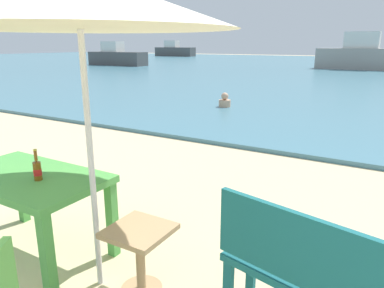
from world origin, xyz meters
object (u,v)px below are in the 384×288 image
(picnic_table_green, at_px, (28,186))
(boat_fishing_trawler, at_px, (117,57))
(patio_umbrella, at_px, (78,0))
(boat_cargo_ship, at_px, (369,56))
(beer_bottle_amber, at_px, (37,169))
(boat_ferry, at_px, (175,51))
(bench_teal_center, at_px, (312,275))
(swimmer_person, at_px, (225,101))
(side_table_wood, at_px, (140,251))

(picnic_table_green, height_order, boat_fishing_trawler, boat_fishing_trawler)
(picnic_table_green, bearing_deg, patio_umbrella, -1.58)
(patio_umbrella, height_order, boat_cargo_ship, boat_cargo_ship)
(boat_cargo_ship, bearing_deg, beer_bottle_amber, -90.09)
(beer_bottle_amber, height_order, patio_umbrella, patio_umbrella)
(boat_ferry, bearing_deg, picnic_table_green, -58.24)
(bench_teal_center, xyz_separation_m, swimmer_person, (-4.11, 7.46, -0.30))
(beer_bottle_amber, relative_size, swimmer_person, 0.65)
(picnic_table_green, xyz_separation_m, bench_teal_center, (2.39, 0.14, -0.11))
(beer_bottle_amber, bearing_deg, boat_cargo_ship, 89.91)
(patio_umbrella, xyz_separation_m, boat_fishing_trawler, (-19.34, 21.79, -1.34))
(swimmer_person, bearing_deg, boat_cargo_ship, 84.12)
(bench_teal_center, bearing_deg, picnic_table_green, -176.71)
(boat_fishing_trawler, bearing_deg, swimmer_person, -40.14)
(beer_bottle_amber, relative_size, side_table_wood, 0.49)
(swimmer_person, bearing_deg, beer_bottle_amber, -75.84)
(boat_fishing_trawler, bearing_deg, beer_bottle_amber, -49.34)
(bench_teal_center, relative_size, swimmer_person, 3.05)
(bench_teal_center, bearing_deg, boat_fishing_trawler, 134.04)
(side_table_wood, bearing_deg, bench_teal_center, 3.42)
(patio_umbrella, xyz_separation_m, boat_cargo_ship, (-0.58, 26.71, -1.12))
(boat_fishing_trawler, bearing_deg, side_table_wood, -47.78)
(picnic_table_green, bearing_deg, boat_ferry, 121.76)
(side_table_wood, bearing_deg, patio_umbrella, -165.95)
(bench_teal_center, height_order, boat_ferry, boat_ferry)
(bench_teal_center, bearing_deg, side_table_wood, -176.58)
(patio_umbrella, height_order, boat_fishing_trawler, patio_umbrella)
(boat_cargo_ship, bearing_deg, swimmer_person, -95.88)
(picnic_table_green, height_order, swimmer_person, picnic_table_green)
(picnic_table_green, relative_size, patio_umbrella, 0.61)
(boat_ferry, height_order, boat_fishing_trawler, boat_ferry)
(bench_teal_center, distance_m, boat_cargo_ship, 26.64)
(picnic_table_green, height_order, patio_umbrella, patio_umbrella)
(beer_bottle_amber, xyz_separation_m, boat_cargo_ship, (0.04, 26.72, 0.15))
(patio_umbrella, xyz_separation_m, side_table_wood, (0.35, 0.09, -1.76))
(boat_cargo_ship, xyz_separation_m, boat_ferry, (-26.93, 16.42, -0.14))
(boat_cargo_ship, bearing_deg, patio_umbrella, -88.76)
(beer_bottle_amber, bearing_deg, patio_umbrella, 0.71)
(beer_bottle_amber, distance_m, boat_fishing_trawler, 28.74)
(side_table_wood, bearing_deg, beer_bottle_amber, -174.40)
(patio_umbrella, bearing_deg, boat_fishing_trawler, 131.60)
(beer_bottle_amber, distance_m, swimmer_person, 7.89)
(picnic_table_green, height_order, bench_teal_center, bench_teal_center)
(picnic_table_green, bearing_deg, beer_bottle_amber, -8.51)
(picnic_table_green, bearing_deg, boat_fishing_trawler, 130.39)
(boat_fishing_trawler, bearing_deg, bench_teal_center, -45.96)
(bench_teal_center, distance_m, swimmer_person, 8.53)
(boat_cargo_ship, relative_size, boat_ferry, 1.18)
(beer_bottle_amber, distance_m, side_table_wood, 1.09)
(beer_bottle_amber, relative_size, boat_fishing_trawler, 0.05)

